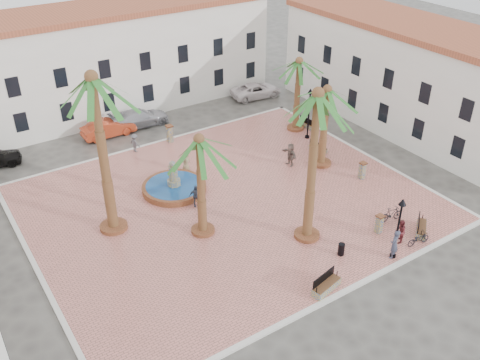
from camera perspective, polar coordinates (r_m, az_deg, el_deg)
The scene contains 35 objects.
ground at distance 37.04m, azimuth -1.29°, elevation -2.56°, with size 120.00×120.00×0.00m, color #56544F.
plaza at distance 36.99m, azimuth -1.29°, elevation -2.46°, with size 26.00×22.00×0.15m, color #D57C70.
kerb_n at distance 45.45m, azimuth -8.74°, elevation 4.00°, with size 26.30×0.30×0.16m, color silver.
kerb_s at distance 30.22m, azimuth 10.16°, elevation -12.11°, with size 26.30×0.30×0.16m, color silver.
kerb_e at distance 44.27m, azimuth 13.10°, elevation 2.74°, with size 0.30×22.30×0.16m, color silver.
kerb_w at distance 33.39m, azimuth -20.77°, elevation -9.11°, with size 0.30×22.30×0.16m, color silver.
building_north at distance 51.43m, azimuth -13.63°, elevation 12.42°, with size 30.40×7.40×9.50m.
building_east at distance 48.63m, azimuth 17.98°, elevation 10.38°, with size 7.40×26.40×9.00m.
fountain at distance 38.36m, azimuth -7.04°, elevation -0.67°, with size 4.58×4.58×2.37m.
palm_nw at distance 31.03m, azimuth -15.32°, elevation 8.78°, with size 5.75×5.75×10.59m.
palm_sw at distance 31.15m, azimuth -4.35°, elevation 3.09°, with size 4.88×4.88×6.92m.
palm_s at distance 29.68m, azimuth 8.19°, elevation 7.42°, with size 5.22×5.22×9.93m.
palm_e at distance 39.66m, azimuth 9.23°, elevation 8.46°, with size 5.08×5.08×6.51m.
palm_ne at distance 45.28m, azimuth 6.29°, elevation 11.62°, with size 4.79×4.79×6.49m.
bench_s at distance 30.21m, azimuth 9.18°, elevation -11.09°, with size 2.04×1.00×1.04m.
bench_se at distance 35.83m, azimuth 18.74°, elevation -4.92°, with size 1.85×1.63×1.00m.
bench_e at distance 43.77m, azimuth 8.32°, elevation 3.37°, with size 0.70×1.65×0.84m.
bench_ne at distance 47.55m, azimuth 7.30°, elevation 5.85°, with size 0.74×1.90×0.98m.
lamppost_s at distance 31.82m, azimuth 16.67°, elevation -3.94°, with size 0.45×0.45×4.13m.
lamppost_e at distance 44.64m, azimuth 7.42°, elevation 7.95°, with size 0.48×0.48×4.44m.
bollard_se at distance 34.83m, azimuth 14.63°, elevation -4.53°, with size 0.48×0.48×1.29m.
bollard_n at distance 44.90m, azimuth -7.50°, elevation 4.95°, with size 0.54×0.54×1.50m.
bollard_e at distance 40.32m, azimuth 12.92°, elevation 1.02°, with size 0.50×0.50×1.33m.
litter_bin at distance 32.67m, azimuth 10.75°, elevation -7.28°, with size 0.40×0.40×0.78m, color black.
cyclist_a at distance 32.84m, azimuth 16.15°, elevation -6.58°, with size 0.71×0.46×1.94m, color #3A3E54.
bicycle_a at distance 34.63m, azimuth 18.50°, elevation -5.97°, with size 0.56×1.60×0.84m, color black.
cyclist_b at distance 34.28m, azimuth 16.73°, elevation -5.29°, with size 0.76×0.59×1.57m, color maroon.
bicycle_b at distance 36.21m, azimuth 15.85°, elevation -3.53°, with size 0.48×1.70×1.02m, color black.
pedestrian_fountain_a at distance 40.48m, azimuth -5.79°, elevation 2.02°, with size 0.79×0.51×1.61m, color #8B7955.
pedestrian_fountain_b at distance 36.26m, azimuth -4.74°, elevation -1.69°, with size 0.94×0.39×1.60m, color #39465C.
pedestrian_north at distance 43.80m, azimuth -11.15°, elevation 3.91°, with size 1.00×0.57×1.55m, color #56565C.
pedestrian_east at distance 41.15m, azimuth 5.39°, elevation 2.74°, with size 1.69×0.54×1.82m, color #6A5950.
car_red at distance 47.21m, azimuth -13.86°, elevation 5.41°, with size 1.59×4.57×1.50m, color #BC3C1E.
car_silver at distance 48.51m, azimuth -10.68°, elevation 6.53°, with size 2.15×5.28×1.53m, color #ADADB6.
car_white at distance 53.89m, azimuth 1.74°, elevation 9.54°, with size 2.35×5.10×1.42m, color white.
Camera 1 is at (-16.24, -26.18, 20.55)m, focal length 40.00 mm.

